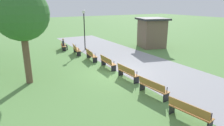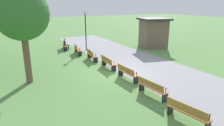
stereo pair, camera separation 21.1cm
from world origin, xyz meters
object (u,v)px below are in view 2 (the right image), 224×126
object	(u,v)px
bench_6	(187,112)
lamp_post	(85,23)
bench_2	(92,55)
person_seated	(66,44)
bench_3	(108,62)
bench_0	(64,45)
bench_1	(77,49)
tree_0	(22,14)
kiosk	(153,32)
bench_5	(152,88)
bench_4	(127,72)

from	to	relation	value
bench_6	lamp_post	world-z (taller)	lamp_post
bench_2	lamp_post	distance (m)	4.67
person_seated	bench_3	bearing A→B (deg)	20.53
bench_0	bench_1	bearing A→B (deg)	24.87
bench_0	lamp_post	world-z (taller)	lamp_post
tree_0	kiosk	distance (m)	14.29
bench_5	lamp_post	world-z (taller)	lamp_post
bench_6	person_seated	bearing A→B (deg)	172.00
bench_5	tree_0	size ratio (longest dim) A/B	0.32
tree_0	lamp_post	bearing A→B (deg)	136.16
bench_0	bench_1	world-z (taller)	same
lamp_post	bench_1	bearing A→B (deg)	-47.99
bench_1	bench_2	world-z (taller)	same
bench_3	tree_0	size ratio (longest dim) A/B	0.32
bench_4	bench_6	xyz separation A→B (m)	(5.27, -0.53, 0.00)
tree_0	person_seated	bearing A→B (deg)	149.64
bench_3	bench_5	distance (m)	5.30
bench_5	kiosk	bearing A→B (deg)	134.40
bench_1	person_seated	bearing A→B (deg)	-160.26
bench_1	bench_3	world-z (taller)	same
bench_4	tree_0	xyz separation A→B (m)	(-2.52, -5.52, 3.62)
bench_6	bench_5	bearing A→B (deg)	162.78
bench_6	kiosk	world-z (taller)	kiosk
bench_5	bench_6	size ratio (longest dim) A/B	0.99
bench_5	tree_0	bearing A→B (deg)	-139.80
bench_1	tree_0	distance (m)	8.19
bench_3	bench_6	size ratio (longest dim) A/B	0.98
bench_4	lamp_post	size ratio (longest dim) A/B	0.45
bench_3	person_seated	distance (m)	7.72
person_seated	tree_0	size ratio (longest dim) A/B	0.21
bench_4	lamp_post	distance (m)	9.53
bench_4	bench_6	size ratio (longest dim) A/B	0.98
bench_6	person_seated	distance (m)	15.59
bench_2	bench_4	size ratio (longest dim) A/B	1.01
bench_2	bench_5	size ratio (longest dim) A/B	1.00
kiosk	person_seated	bearing A→B (deg)	-96.35
bench_6	tree_0	distance (m)	9.94
bench_3	person_seated	world-z (taller)	person_seated
bench_0	kiosk	bearing A→B (deg)	81.64
lamp_post	bench_2	bearing A→B (deg)	-15.36
bench_6	tree_0	world-z (taller)	tree_0
bench_0	bench_2	bearing A→B (deg)	22.96
bench_0	lamp_post	bearing A→B (deg)	69.51
bench_2	lamp_post	world-z (taller)	lamp_post
bench_4	person_seated	world-z (taller)	person_seated
bench_4	bench_1	bearing A→B (deg)	-178.10
tree_0	bench_3	bearing A→B (deg)	91.31
bench_3	bench_4	bearing A→B (deg)	1.92
tree_0	lamp_post	distance (m)	9.35
bench_0	bench_2	distance (m)	5.30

